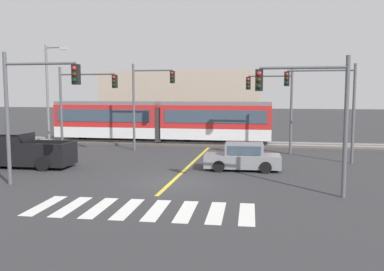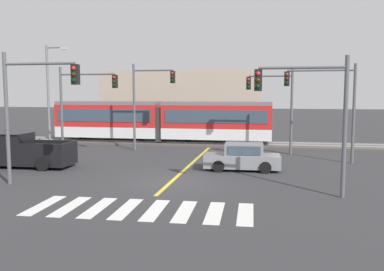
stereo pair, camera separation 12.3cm
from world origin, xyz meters
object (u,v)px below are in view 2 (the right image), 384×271
object	(u,v)px
traffic_light_mid_right	(329,97)
traffic_light_mid_left	(80,97)
sedan_crossing	(242,158)
traffic_light_far_left	(147,95)
street_lamp_west	(50,89)
light_rail_tram	(162,120)
traffic_light_far_right	(276,99)
traffic_light_near_right	(313,105)
pickup_truck	(25,153)
traffic_light_near_left	(30,99)

from	to	relation	value
traffic_light_mid_right	traffic_light_mid_left	bearing A→B (deg)	178.77
sedan_crossing	traffic_light_far_left	distance (m)	10.66
street_lamp_west	traffic_light_mid_right	bearing A→B (deg)	-12.07
light_rail_tram	traffic_light_far_right	bearing A→B (deg)	-25.05
traffic_light_near_right	traffic_light_mid_left	distance (m)	17.19
traffic_light_far_right	traffic_light_near_right	distance (m)	11.94
sedan_crossing	traffic_light_mid_left	xyz separation A→B (m)	(-11.45, 3.69, 3.33)
pickup_truck	traffic_light_near_right	world-z (taller)	traffic_light_near_right
traffic_light_far_left	traffic_light_near_right	xyz separation A→B (m)	(10.70, -12.04, -0.38)
pickup_truck	traffic_light_far_left	bearing A→B (deg)	58.07
light_rail_tram	traffic_light_near_left	world-z (taller)	traffic_light_near_left
traffic_light_far_right	traffic_light_far_left	world-z (taller)	traffic_light_far_left
sedan_crossing	street_lamp_west	size ratio (longest dim) A/B	0.52
pickup_truck	traffic_light_far_right	bearing A→B (deg)	28.59
light_rail_tram	sedan_crossing	bearing A→B (deg)	-55.29
traffic_light_near_right	street_lamp_west	distance (m)	23.38
traffic_light_far_left	traffic_light_mid_left	bearing A→B (deg)	-142.69
traffic_light_near_right	traffic_light_near_left	distance (m)	12.53
light_rail_tram	traffic_light_mid_left	distance (m)	8.45
sedan_crossing	traffic_light_far_left	xyz separation A→B (m)	(-7.55, 6.66, 3.50)
light_rail_tram	traffic_light_mid_left	bearing A→B (deg)	-118.27
light_rail_tram	sedan_crossing	distance (m)	13.35
traffic_light_mid_left	traffic_light_far_left	bearing A→B (deg)	37.31
traffic_light_far_right	traffic_light_mid_right	bearing A→B (deg)	-45.31
sedan_crossing	traffic_light_near_left	world-z (taller)	traffic_light_near_left
traffic_light_near_left	street_lamp_west	world-z (taller)	street_lamp_west
traffic_light_near_left	traffic_light_near_right	bearing A→B (deg)	1.18
traffic_light_mid_right	traffic_light_mid_left	world-z (taller)	traffic_light_mid_left
traffic_light_near_right	traffic_light_near_left	xyz separation A→B (m)	(-12.52, -0.26, 0.20)
traffic_light_mid_right	traffic_light_far_right	distance (m)	4.46
traffic_light_near_left	street_lamp_west	distance (m)	15.09
sedan_crossing	traffic_light_far_right	distance (m)	7.48
traffic_light_mid_right	traffic_light_near_left	world-z (taller)	traffic_light_near_left
traffic_light_mid_left	traffic_light_far_right	bearing A→B (deg)	11.90
traffic_light_far_left	traffic_light_near_right	size ratio (longest dim) A/B	1.12
sedan_crossing	traffic_light_near_right	size ratio (longest dim) A/B	0.74
sedan_crossing	traffic_light_mid_right	world-z (taller)	traffic_light_mid_right
sedan_crossing	street_lamp_west	bearing A→B (deg)	154.01
light_rail_tram	street_lamp_west	bearing A→B (deg)	-160.27
traffic_light_far_left	traffic_light_near_right	world-z (taller)	traffic_light_far_left
traffic_light_mid_right	traffic_light_near_right	bearing A→B (deg)	-102.10
sedan_crossing	traffic_light_mid_left	distance (m)	12.48
traffic_light_mid_left	traffic_light_near_left	size ratio (longest dim) A/B	0.99
pickup_truck	street_lamp_west	bearing A→B (deg)	111.04
pickup_truck	traffic_light_mid_right	world-z (taller)	traffic_light_mid_right
light_rail_tram	sedan_crossing	world-z (taller)	light_rail_tram
light_rail_tram	traffic_light_near_right	size ratio (longest dim) A/B	3.19
sedan_crossing	pickup_truck	xyz separation A→B (m)	(-12.56, -1.38, 0.14)
traffic_light_mid_right	traffic_light_near_right	size ratio (longest dim) A/B	1.05
traffic_light_near_right	sedan_crossing	bearing A→B (deg)	120.40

